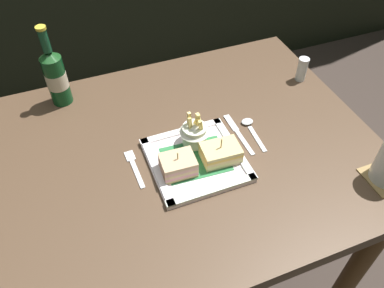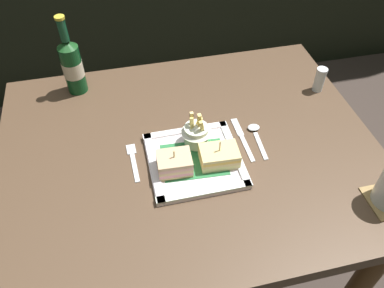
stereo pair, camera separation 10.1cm
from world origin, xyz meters
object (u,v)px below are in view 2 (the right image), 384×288
Objects in this scene: dining_table at (189,173)px; knife at (242,137)px; square_plate at (195,160)px; salt_shaker at (319,81)px; fries_cup at (196,131)px; sandwich_half_right at (219,156)px; fork at (133,160)px; beer_bottle at (72,65)px; sandwich_half_left at (174,163)px; spoon at (255,132)px.

knife reaches higher than dining_table.
square_plate is 0.50m from salt_shaker.
fries_cup is (0.02, 0.00, 0.16)m from dining_table.
sandwich_half_right reaches higher than fork.
knife is (0.44, -0.32, -0.09)m from beer_bottle.
beer_bottle reaches higher than salt_shaker.
beer_bottle reaches higher than fork.
sandwich_half_left is (-0.06, -0.08, 0.15)m from dining_table.
square_plate is at bearing -161.21° from spoon.
fork is (-0.16, -0.01, 0.11)m from dining_table.
dining_table is 0.17m from fries_cup.
beer_bottle reaches higher than sandwich_half_left.
dining_table is 10.11× the size of sandwich_half_right.
spoon is at bearing -33.27° from beer_bottle.
sandwich_half_right is 0.23m from fork.
beer_bottle is at bearing 143.73° from knife.
sandwich_half_left is 0.11m from fries_cup.
dining_table is 4.09× the size of beer_bottle.
sandwich_half_right is 0.76× the size of spoon.
fork is at bearing 147.07° from sandwich_half_left.
beer_bottle reaches higher than knife.
fork is (-0.16, 0.04, -0.01)m from square_plate.
sandwich_half_left reaches higher than knife.
sandwich_half_right is at bearing -52.23° from dining_table.
square_plate reaches higher than dining_table.
knife is (0.31, 0.02, 0.00)m from fork.
square_plate is 0.16m from fork.
dining_table is 0.23m from spoon.
fries_cup is at bearing 74.26° from square_plate.
spoon is at bearing 18.79° from square_plate.
fries_cup reaches higher than sandwich_half_left.
square_plate is 0.20m from spoon.
sandwich_half_left is (-0.06, -0.02, 0.03)m from square_plate.
sandwich_half_right is (0.12, 0.00, -0.00)m from sandwich_half_left.
sandwich_half_left is at bearing -159.67° from square_plate.
knife is at bearing 2.94° from fork.
knife is at bearing 21.43° from square_plate.
beer_bottle is at bearing 131.62° from dining_table.
fries_cup reaches higher than knife.
sandwich_half_right reaches higher than salt_shaker.
salt_shaker is (0.61, 0.17, 0.03)m from fork.
square_plate is 1.77× the size of fork.
spoon reaches higher than knife.
beer_bottle is at bearing 111.40° from fork.
dining_table is 0.19m from fork.
beer_bottle is (-0.31, 0.32, 0.04)m from fries_cup.
knife is (0.13, -0.00, -0.05)m from fries_cup.
sandwich_half_left is at bearing -125.26° from dining_table.
sandwich_half_left is 1.13× the size of salt_shaker.
sandwich_half_right is 1.29× the size of salt_shaker.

